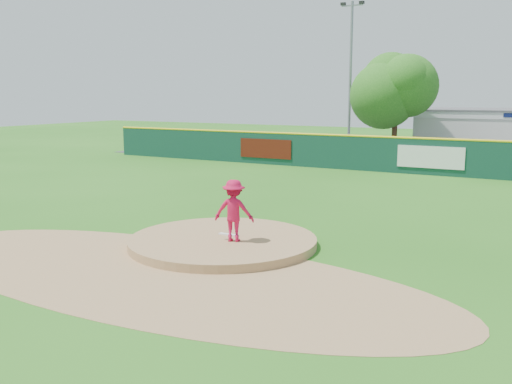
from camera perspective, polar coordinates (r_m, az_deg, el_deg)
The scene contains 12 objects.
ground at distance 16.83m, azimuth -3.34°, elevation -5.38°, with size 120.00×120.00×0.00m, color #286B19.
pitchers_mound at distance 16.83m, azimuth -3.34°, elevation -5.38°, with size 5.50×5.50×0.50m, color #9E774C.
pitching_rubber at distance 17.00m, azimuth -2.80°, elevation -4.27°, with size 0.60×0.15×0.04m, color white.
infield_dirt_arc at distance 14.49m, azimuth -9.78°, elevation -8.00°, with size 15.40×15.40×0.01m, color #9E774C.
parking_lot at distance 41.84m, azimuth 16.96°, elevation 3.33°, with size 44.00×16.00×0.02m, color #38383A.
pitcher at distance 16.16m, azimuth -2.22°, elevation -1.87°, with size 1.14×0.66×1.77m, color #C4103F.
van at distance 41.11m, azimuth 11.75°, elevation 4.31°, with size 2.01×4.37×1.21m, color white.
fence_banners at distance 33.92m, azimuth 8.58°, elevation 3.92°, with size 13.81×0.04×1.20m.
playground_slide at distance 42.48m, azimuth -2.48°, elevation 4.95°, with size 1.06×2.98×1.64m.
outfield_fence at distance 33.04m, azimuth 13.68°, elevation 3.75°, with size 40.00×0.14×2.07m.
deciduous_tree at distance 40.15m, azimuth 13.84°, elevation 9.72°, with size 5.60×5.60×7.36m.
light_pole_left at distance 43.31m, azimuth 9.43°, elevation 11.83°, with size 1.75×0.25×11.00m.
Camera 1 is at (8.75, -13.68, 4.39)m, focal length 40.00 mm.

